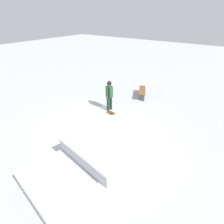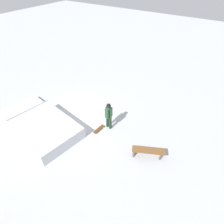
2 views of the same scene
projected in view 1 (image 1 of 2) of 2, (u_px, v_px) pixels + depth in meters
ground_plane at (100, 131)px, 8.81m from camera, size 60.00×60.00×0.00m
skate_ramp at (109, 149)px, 7.21m from camera, size 5.76×3.46×0.74m
skater at (109, 94)px, 10.24m from camera, size 0.44×0.41×1.73m
skateboard at (113, 113)px, 10.17m from camera, size 0.31×0.81×0.09m
park_bench at (142, 91)px, 12.20m from camera, size 1.61×1.06×0.48m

